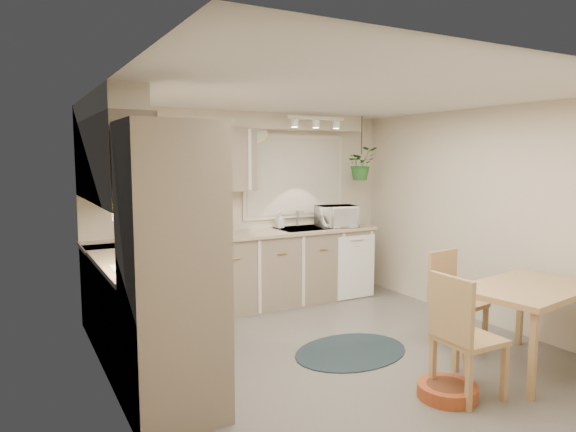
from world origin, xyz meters
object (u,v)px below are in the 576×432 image
at_px(chair_left, 469,335).
at_px(microwave, 337,214).
at_px(braided_rug, 351,351).
at_px(dining_table, 526,327).
at_px(pet_bed, 447,391).
at_px(chair_back, 459,301).

xyz_separation_m(chair_left, microwave, (0.71, 2.87, 0.63)).
distance_m(braided_rug, microwave, 2.25).
bearing_deg(dining_table, chair_left, -171.78).
height_order(braided_rug, microwave, microwave).
bearing_deg(microwave, dining_table, -75.66).
distance_m(chair_left, pet_bed, 0.47).
bearing_deg(chair_back, chair_left, 39.26).
xyz_separation_m(chair_left, braided_rug, (-0.27, 1.17, -0.48)).
bearing_deg(dining_table, pet_bed, -175.78).
distance_m(chair_left, chair_back, 1.05).
distance_m(dining_table, chair_back, 0.66).
distance_m(dining_table, microwave, 2.85).
bearing_deg(chair_left, braided_rug, -165.74).
bearing_deg(chair_back, braided_rug, -30.32).
bearing_deg(dining_table, microwave, 92.78).
height_order(dining_table, chair_left, chair_left).
xyz_separation_m(dining_table, braided_rug, (-1.11, 1.05, -0.37)).
height_order(dining_table, braided_rug, dining_table).
xyz_separation_m(chair_left, chair_back, (0.71, 0.76, -0.02)).
height_order(chair_back, microwave, microwave).
bearing_deg(microwave, chair_back, -78.34).
bearing_deg(chair_left, pet_bed, -104.49).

